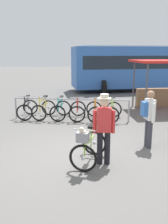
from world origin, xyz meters
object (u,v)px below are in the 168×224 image
at_px(racked_bike_yellow, 44,109).
at_px(market_stall, 164,79).
at_px(pedestrian_with_backpack, 149,115).
at_px(racked_bike_orange, 95,111).
at_px(person_with_featured_bike, 104,126).
at_px(bus_distant, 144,65).
at_px(racked_bike_lime, 112,111).
at_px(racked_bike_black, 27,109).
at_px(racked_bike_teal, 61,110).
at_px(featured_bicycle, 88,146).
at_px(racked_bike_red, 78,110).

relative_size(racked_bike_yellow, market_stall, 0.36).
bearing_deg(pedestrian_with_backpack, racked_bike_yellow, 138.73).
bearing_deg(racked_bike_orange, person_with_featured_bike, -87.50).
distance_m(racked_bike_orange, market_stall, 4.18).
distance_m(racked_bike_yellow, pedestrian_with_backpack, 4.79).
distance_m(racked_bike_yellow, market_stall, 5.90).
distance_m(person_with_featured_bike, market_stall, 7.19).
bearing_deg(market_stall, bus_distant, 88.03).
bearing_deg(market_stall, racked_bike_lime, -137.29).
bearing_deg(racked_bike_black, pedestrian_with_backpack, -36.81).
bearing_deg(pedestrian_with_backpack, racked_bike_teal, 133.07).
bearing_deg(market_stall, racked_bike_black, -160.91).
distance_m(racked_bike_lime, market_stall, 3.69).
height_order(featured_bicycle, person_with_featured_bike, person_with_featured_bike).
distance_m(racked_bike_orange, pedestrian_with_backpack, 3.36).
bearing_deg(racked_bike_red, racked_bike_black, 175.16).
height_order(racked_bike_red, person_with_featured_bike, person_with_featured_bike).
bearing_deg(pedestrian_with_backpack, featured_bicycle, -143.71).
xyz_separation_m(person_with_featured_bike, market_stall, (3.12, 6.46, 0.45)).
height_order(racked_bike_black, racked_bike_yellow, same).
relative_size(racked_bike_lime, featured_bicycle, 0.96).
bearing_deg(racked_bike_yellow, racked_bike_red, -4.84).
bearing_deg(racked_bike_black, racked_bike_yellow, -4.84).
relative_size(racked_bike_teal, racked_bike_red, 1.05).
bearing_deg(person_with_featured_bike, racked_bike_teal, 110.40).
xyz_separation_m(pedestrian_with_backpack, market_stall, (1.82, 5.31, 0.46)).
bearing_deg(racked_bike_lime, pedestrian_with_backpack, -74.86).
bearing_deg(bus_distant, featured_bicycle, -106.62).
bearing_deg(racked_bike_orange, racked_bike_lime, -4.84).
xyz_separation_m(featured_bicycle, pedestrian_with_backpack, (1.69, 1.24, 0.45)).
xyz_separation_m(racked_bike_teal, market_stall, (4.70, 2.23, 1.03)).
bearing_deg(featured_bicycle, racked_bike_red, 96.63).
xyz_separation_m(racked_bike_black, racked_bike_teal, (1.39, -0.12, 0.00)).
bearing_deg(racked_bike_teal, racked_bike_black, 175.16).
height_order(racked_bike_red, racked_bike_lime, same).
relative_size(racked_bike_black, person_with_featured_bike, 0.64).
distance_m(racked_bike_lime, person_with_featured_bike, 4.13).
relative_size(featured_bicycle, market_stall, 0.37).
bearing_deg(market_stall, racked_bike_teal, -154.63).
xyz_separation_m(racked_bike_black, market_stall, (6.09, 2.11, 1.03)).
bearing_deg(pedestrian_with_backpack, person_with_featured_bike, -138.40).
height_order(racked_bike_black, racked_bike_orange, same).
height_order(racked_bike_red, bus_distant, bus_distant).
height_order(racked_bike_lime, market_stall, market_stall).
bearing_deg(racked_bike_black, featured_bicycle, -59.74).
bearing_deg(person_with_featured_bike, featured_bicycle, -168.02).
relative_size(pedestrian_with_backpack, market_stall, 0.48).
xyz_separation_m(racked_bike_red, person_with_featured_bike, (0.88, -4.18, 0.58)).
bearing_deg(market_stall, person_with_featured_bike, -115.78).
height_order(racked_bike_yellow, racked_bike_teal, same).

